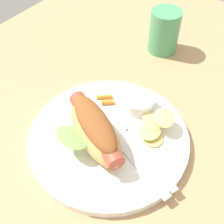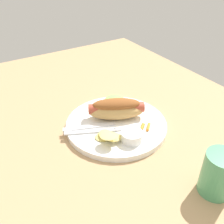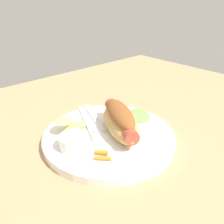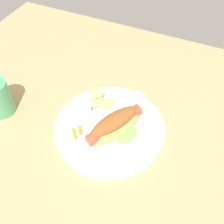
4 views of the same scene
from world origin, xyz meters
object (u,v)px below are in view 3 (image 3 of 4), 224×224
(chips_pile, at_px, (73,126))
(carrot_garnish, at_px, (102,155))
(plate, at_px, (109,136))
(fork, at_px, (87,121))
(sauce_ramekin, at_px, (74,142))
(hot_dog, at_px, (122,119))
(knife, at_px, (93,117))

(chips_pile, height_order, carrot_garnish, chips_pile)
(plate, xyz_separation_m, fork, (-0.01, 0.07, 0.01))
(plate, height_order, sauce_ramekin, sauce_ramekin)
(hot_dog, height_order, fork, hot_dog)
(sauce_ramekin, height_order, fork, sauce_ramekin)
(plate, height_order, fork, fork)
(sauce_ramekin, relative_size, carrot_garnish, 1.39)
(sauce_ramekin, xyz_separation_m, knife, (0.10, 0.07, -0.01))
(sauce_ramekin, bearing_deg, carrot_garnish, -69.93)
(plate, xyz_separation_m, knife, (0.02, 0.07, 0.01))
(hot_dog, xyz_separation_m, carrot_garnish, (-0.09, -0.04, -0.03))
(fork, xyz_separation_m, chips_pile, (-0.04, -0.01, 0.01))
(plate, distance_m, chips_pile, 0.08)
(fork, height_order, knife, same)
(carrot_garnish, bearing_deg, chips_pile, 84.07)
(plate, height_order, hot_dog, hot_dog)
(chips_pile, distance_m, carrot_garnish, 0.11)
(knife, height_order, chips_pile, chips_pile)
(hot_dog, distance_m, carrot_garnish, 0.10)
(fork, bearing_deg, sauce_ramekin, -25.62)
(knife, distance_m, carrot_garnish, 0.15)
(chips_pile, bearing_deg, sauce_ramekin, -121.30)
(hot_dog, relative_size, knife, 1.19)
(knife, bearing_deg, chips_pile, -56.78)
(plate, bearing_deg, fork, 94.60)
(chips_pile, bearing_deg, fork, 14.60)
(carrot_garnish, bearing_deg, knife, 57.89)
(hot_dog, distance_m, fork, 0.09)
(hot_dog, bearing_deg, carrot_garnish, -38.93)
(sauce_ramekin, bearing_deg, knife, 34.64)
(plate, relative_size, carrot_garnish, 6.99)
(hot_dog, distance_m, knife, 0.09)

